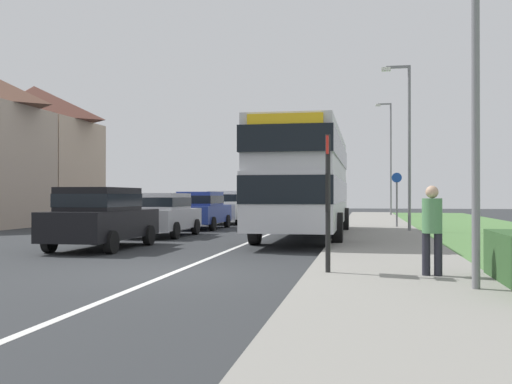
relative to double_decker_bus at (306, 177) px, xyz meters
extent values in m
plane|color=#2D3033|center=(-1.61, -10.00, -2.14)|extent=(120.00, 120.00, 0.00)
cube|color=silver|center=(-1.61, -2.00, -2.14)|extent=(0.14, 60.00, 0.01)
cube|color=gray|center=(2.59, -4.00, -2.08)|extent=(3.20, 68.00, 0.12)
cube|color=#BCBCC1|center=(0.00, 0.00, -0.82)|extent=(2.50, 11.32, 1.65)
cube|color=#BCBCC1|center=(0.00, 0.00, 0.78)|extent=(2.45, 11.09, 1.55)
cube|color=black|center=(0.00, 0.00, -0.49)|extent=(2.53, 11.37, 0.76)
cube|color=black|center=(0.00, 0.00, 0.86)|extent=(2.53, 11.37, 0.72)
cube|color=gold|center=(0.00, -5.60, 1.28)|extent=(2.00, 0.08, 0.44)
cylinder|color=black|center=(-1.25, 3.51, -1.64)|extent=(0.30, 1.00, 1.00)
cylinder|color=black|center=(1.25, 3.51, -1.64)|extent=(0.30, 1.00, 1.00)
cylinder|color=black|center=(-1.25, -3.11, -1.64)|extent=(0.30, 1.00, 1.00)
cylinder|color=black|center=(1.25, -3.11, -1.64)|extent=(0.30, 1.00, 1.00)
cube|color=black|center=(-5.22, -5.24, -1.45)|extent=(1.76, 4.38, 0.78)
cube|color=black|center=(-5.22, -5.46, -0.74)|extent=(1.55, 2.41, 0.64)
cube|color=black|center=(-5.22, -5.46, -0.77)|extent=(1.58, 2.43, 0.36)
cylinder|color=black|center=(-6.08, -3.88, -1.84)|extent=(0.20, 0.60, 0.60)
cylinder|color=black|center=(-4.36, -3.88, -1.84)|extent=(0.20, 0.60, 0.60)
cylinder|color=black|center=(-6.08, -6.59, -1.84)|extent=(0.20, 0.60, 0.60)
cylinder|color=black|center=(-4.36, -6.59, -1.84)|extent=(0.20, 0.60, 0.60)
cube|color=#B7B7BC|center=(-5.25, -0.09, -1.49)|extent=(1.81, 4.07, 0.71)
cube|color=#B7B7BC|center=(-5.25, -0.29, -0.85)|extent=(1.59, 2.24, 0.58)
cube|color=black|center=(-5.25, -0.29, -0.87)|extent=(1.63, 2.26, 0.32)
cylinder|color=black|center=(-6.13, 1.18, -1.84)|extent=(0.20, 0.60, 0.60)
cylinder|color=black|center=(-4.36, 1.18, -1.84)|extent=(0.20, 0.60, 0.60)
cylinder|color=black|center=(-6.13, -1.35, -1.84)|extent=(0.20, 0.60, 0.60)
cylinder|color=black|center=(-4.36, -1.35, -1.84)|extent=(0.20, 0.60, 0.60)
cube|color=navy|center=(-5.17, 4.97, -1.47)|extent=(1.72, 4.37, 0.75)
cube|color=navy|center=(-5.17, 4.75, -0.78)|extent=(1.51, 2.41, 0.62)
cube|color=black|center=(-5.17, 4.75, -0.81)|extent=(1.55, 2.43, 0.34)
cylinder|color=black|center=(-6.01, 6.33, -1.84)|extent=(0.20, 0.60, 0.60)
cylinder|color=black|center=(-4.32, 6.33, -1.84)|extent=(0.20, 0.60, 0.60)
cylinder|color=black|center=(-6.01, 3.62, -1.84)|extent=(0.20, 0.60, 0.60)
cylinder|color=black|center=(-4.32, 3.62, -1.84)|extent=(0.20, 0.60, 0.60)
cube|color=silver|center=(-5.11, 9.84, -1.45)|extent=(1.71, 4.06, 0.79)
cube|color=silver|center=(-5.11, 9.64, -0.73)|extent=(1.51, 2.23, 0.65)
cube|color=black|center=(-5.11, 9.64, -0.76)|extent=(1.54, 2.25, 0.36)
cylinder|color=black|center=(-5.95, 11.10, -1.84)|extent=(0.20, 0.60, 0.60)
cylinder|color=black|center=(-4.27, 11.10, -1.84)|extent=(0.20, 0.60, 0.60)
cylinder|color=black|center=(-5.95, 8.59, -1.84)|extent=(0.20, 0.60, 0.60)
cylinder|color=black|center=(-4.27, 8.59, -1.84)|extent=(0.20, 0.60, 0.60)
cylinder|color=#23232D|center=(3.09, -10.32, -1.72)|extent=(0.14, 0.14, 0.85)
cylinder|color=#23232D|center=(3.29, -10.32, -1.72)|extent=(0.14, 0.14, 0.85)
cylinder|color=#518C56|center=(3.19, -10.32, -0.99)|extent=(0.34, 0.34, 0.60)
sphere|color=tan|center=(3.19, -10.32, -0.58)|extent=(0.22, 0.22, 0.22)
cylinder|color=black|center=(1.39, -10.21, -0.84)|extent=(0.09, 0.09, 2.60)
cube|color=red|center=(1.39, -10.21, 0.26)|extent=(0.04, 0.44, 0.32)
cube|color=black|center=(1.39, -10.19, -0.59)|extent=(0.06, 0.52, 0.68)
cylinder|color=slate|center=(3.45, 6.23, -1.09)|extent=(0.08, 0.08, 2.10)
cylinder|color=blue|center=(3.45, 6.23, 0.16)|extent=(0.44, 0.03, 0.44)
cylinder|color=slate|center=(3.66, -11.72, 1.83)|extent=(0.12, 0.12, 7.95)
cylinder|color=slate|center=(3.78, 3.32, 1.19)|extent=(0.12, 0.12, 6.67)
cube|color=slate|center=(3.33, 3.32, 4.47)|extent=(0.90, 0.10, 0.10)
cube|color=silver|center=(2.88, 3.32, 4.40)|extent=(0.36, 0.20, 0.14)
cylinder|color=slate|center=(3.90, 23.17, 1.96)|extent=(0.12, 0.12, 8.20)
cube|color=slate|center=(3.45, 23.17, 6.00)|extent=(0.90, 0.10, 0.10)
cube|color=silver|center=(3.00, 23.17, 5.93)|extent=(0.36, 0.20, 0.14)
cube|color=#C1A88E|center=(-16.46, 10.04, 0.71)|extent=(6.17, 5.61, 5.70)
pyramid|color=brown|center=(-16.46, 10.04, 4.58)|extent=(6.17, 5.61, 2.03)
camera|label=1|loc=(2.05, -20.98, -0.65)|focal=41.88mm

